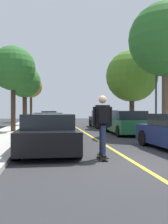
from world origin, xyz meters
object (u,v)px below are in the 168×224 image
(parked_car_left_farthest, at_px, (49,118))
(skateboarder, at_px, (103,122))
(street_tree_left_far, at_px, (31,87))
(street_tree_right_nearest, at_px, (165,40))
(parked_car_right_near, at_px, (126,123))
(street_tree_right_near, at_px, (132,76))
(street_tree_left_nearest, at_px, (13,69))
(parked_car_right_far, at_px, (104,119))
(parked_car_left_far, at_px, (48,120))
(street_tree_left_near, at_px, (25,82))
(skateboard, at_px, (103,156))
(fire_hydrant, at_px, (22,127))
(parked_car_left_near, at_px, (48,124))
(parked_car_left_nearest, at_px, (48,133))
(streetlamp, at_px, (156,75))

(parked_car_left_farthest, distance_m, skateboarder, 20.02)
(street_tree_left_far, relative_size, street_tree_right_nearest, 0.75)
(parked_car_right_near, bearing_deg, street_tree_right_near, 68.12)
(parked_car_right_near, height_order, street_tree_right_nearest, street_tree_right_nearest)
(street_tree_left_nearest, bearing_deg, street_tree_right_nearest, -12.94)
(parked_car_right_far, distance_m, skateboarder, 14.34)
(parked_car_left_far, bearing_deg, street_tree_left_far, 101.19)
(parked_car_left_far, relative_size, street_tree_left_far, 0.75)
(street_tree_left_nearest, distance_m, street_tree_left_near, 7.70)
(parked_car_left_far, xyz_separation_m, parked_car_right_near, (4.72, -6.45, 0.08))
(street_tree_left_nearest, bearing_deg, skateboard, -67.22)
(parked_car_left_farthest, xyz_separation_m, street_tree_left_nearest, (-2.20, -10.88, 3.39))
(fire_hydrant, height_order, skateboard, fire_hydrant)
(parked_car_left_near, height_order, parked_car_left_far, parked_car_left_near)
(parked_car_right_far, xyz_separation_m, fire_hydrant, (-6.22, -6.37, -0.24))
(parked_car_right_near, bearing_deg, parked_car_left_farthest, 110.90)
(parked_car_left_near, relative_size, street_tree_right_nearest, 0.56)
(parked_car_left_nearest, xyz_separation_m, parked_car_left_near, (0.00, 5.81, 0.01))
(parked_car_right_far, bearing_deg, skateboard, -102.61)
(parked_car_left_far, height_order, parked_car_left_farthest, parked_car_left_farthest)
(street_tree_right_nearest, bearing_deg, parked_car_right_far, 107.40)
(parked_car_left_nearest, xyz_separation_m, street_tree_right_near, (6.92, 11.38, 3.68))
(parked_car_right_far, relative_size, street_tree_left_nearest, 0.87)
(parked_car_left_near, relative_size, parked_car_left_farthest, 0.93)
(parked_car_left_nearest, distance_m, skateboard, 2.37)
(parked_car_left_far, distance_m, streetlamp, 9.82)
(fire_hydrant, bearing_deg, parked_car_left_nearest, -75.79)
(parked_car_left_near, distance_m, streetlamp, 7.10)
(parked_car_right_far, distance_m, fire_hydrant, 8.91)
(parked_car_left_farthest, xyz_separation_m, street_tree_right_nearest, (6.92, -12.98, 4.97))
(street_tree_left_nearest, bearing_deg, parked_car_left_farthest, 78.59)
(street_tree_right_near, bearing_deg, parked_car_left_far, 171.99)
(parked_car_left_nearest, bearing_deg, skateboarder, -46.68)
(parked_car_left_far, bearing_deg, parked_car_left_nearest, -90.00)
(street_tree_left_near, height_order, street_tree_left_far, street_tree_left_far)
(street_tree_left_near, xyz_separation_m, street_tree_right_nearest, (9.12, -9.80, 1.56))
(parked_car_left_far, relative_size, parked_car_right_near, 0.95)
(street_tree_left_near, distance_m, street_tree_right_near, 9.84)
(parked_car_left_near, distance_m, parked_car_left_farthest, 12.45)
(street_tree_right_nearest, bearing_deg, parked_car_left_nearest, -142.63)
(parked_car_right_near, bearing_deg, fire_hydrant, 179.79)
(street_tree_right_near, relative_size, skateboarder, 3.59)
(parked_car_left_near, relative_size, parked_car_right_far, 0.94)
(parked_car_left_farthest, height_order, street_tree_right_nearest, street_tree_right_nearest)
(parked_car_left_far, bearing_deg, parked_car_right_near, -53.79)
(parked_car_left_far, height_order, street_tree_left_near, street_tree_left_near)
(street_tree_left_near, relative_size, street_tree_right_nearest, 0.71)
(streetlamp, bearing_deg, skateboard, -123.96)
(fire_hydrant, relative_size, streetlamp, 0.12)
(parked_car_left_far, relative_size, fire_hydrant, 6.18)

